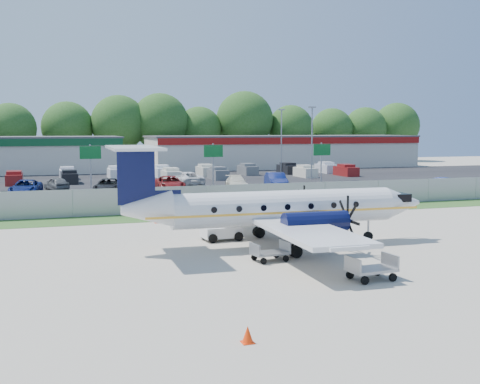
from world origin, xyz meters
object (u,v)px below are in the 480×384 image
object	(u,v)px
baggage_cart_near	(270,252)
baggage_cart_far	(371,269)
aircraft	(277,208)
pushback_tug	(223,230)

from	to	relation	value
baggage_cart_near	baggage_cart_far	size ratio (longest dim) A/B	0.90
baggage_cart_near	baggage_cart_far	world-z (taller)	baggage_cart_far
aircraft	baggage_cart_far	size ratio (longest dim) A/B	8.49
aircraft	baggage_cart_near	world-z (taller)	aircraft
aircraft	baggage_cart_far	bearing A→B (deg)	-82.43
baggage_cart_near	baggage_cart_far	xyz separation A→B (m)	(2.72, -4.74, 0.06)
baggage_cart_far	baggage_cart_near	bearing A→B (deg)	119.88
aircraft	pushback_tug	bearing A→B (deg)	128.92
aircraft	baggage_cart_far	xyz separation A→B (m)	(1.06, -7.99, -1.62)
aircraft	pushback_tug	xyz separation A→B (m)	(-2.22, 2.75, -1.54)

